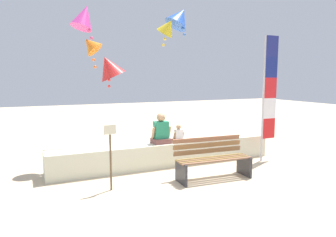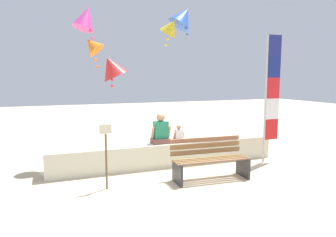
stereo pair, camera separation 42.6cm
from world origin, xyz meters
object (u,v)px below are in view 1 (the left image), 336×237
(kite_orange, at_px, (91,45))
(kite_yellow, at_px, (168,27))
(person_child, at_px, (179,135))
(kite_magenta, at_px, (84,17))
(person_adult, at_px, (161,131))
(flag_banner, at_px, (268,92))
(sign_post, at_px, (110,152))
(park_bench, at_px, (212,159))
(kite_red, at_px, (109,67))
(kite_blue, at_px, (180,17))

(kite_orange, bearing_deg, kite_yellow, 10.97)
(person_child, distance_m, kite_magenta, 3.75)
(person_adult, relative_size, kite_magenta, 0.80)
(flag_banner, distance_m, sign_post, 4.48)
(park_bench, bearing_deg, kite_yellow, 85.52)
(kite_orange, relative_size, kite_magenta, 0.92)
(person_adult, relative_size, kite_yellow, 0.84)
(sign_post, bearing_deg, park_bench, -4.78)
(kite_red, bearing_deg, kite_magenta, -147.79)
(kite_blue, bearing_deg, person_adult, -128.90)
(sign_post, bearing_deg, flag_banner, 6.64)
(kite_red, bearing_deg, kite_orange, -139.09)
(kite_yellow, bearing_deg, kite_orange, -169.03)
(kite_orange, bearing_deg, kite_magenta, 153.91)
(kite_magenta, bearing_deg, park_bench, -47.53)
(park_bench, xyz_separation_m, person_child, (-0.16, 1.34, 0.33))
(person_adult, height_order, sign_post, person_adult)
(kite_blue, distance_m, kite_red, 2.66)
(park_bench, bearing_deg, flag_banner, 18.00)
(kite_magenta, height_order, sign_post, kite_magenta)
(kite_blue, bearing_deg, sign_post, -135.97)
(park_bench, bearing_deg, kite_orange, 131.56)
(park_bench, height_order, kite_red, kite_red)
(kite_magenta, bearing_deg, kite_orange, -26.09)
(park_bench, distance_m, person_child, 1.39)
(flag_banner, bearing_deg, kite_red, 148.96)
(person_child, bearing_deg, kite_red, 131.42)
(park_bench, relative_size, person_adult, 2.26)
(kite_yellow, distance_m, kite_magenta, 2.48)
(person_child, height_order, kite_red, kite_red)
(person_child, height_order, kite_yellow, kite_yellow)
(person_child, distance_m, kite_red, 2.69)
(kite_yellow, height_order, kite_red, kite_yellow)
(kite_magenta, xyz_separation_m, kite_red, (0.71, 0.45, -1.20))
(kite_orange, bearing_deg, person_adult, -35.36)
(flag_banner, bearing_deg, kite_yellow, 131.66)
(park_bench, xyz_separation_m, kite_red, (-1.52, 2.88, 2.07))
(person_adult, bearing_deg, person_child, 0.05)
(person_child, bearing_deg, kite_yellow, 75.61)
(kite_magenta, bearing_deg, kite_red, 32.21)
(person_adult, height_order, kite_magenta, kite_magenta)
(person_child, bearing_deg, kite_magenta, 152.08)
(park_bench, height_order, kite_yellow, kite_yellow)
(flag_banner, height_order, kite_yellow, kite_yellow)
(flag_banner, relative_size, kite_yellow, 3.64)
(flag_banner, distance_m, kite_blue, 3.45)
(kite_orange, distance_m, kite_red, 0.93)
(person_adult, distance_m, person_child, 0.50)
(kite_magenta, bearing_deg, sign_post, -89.55)
(kite_blue, height_order, sign_post, kite_blue)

